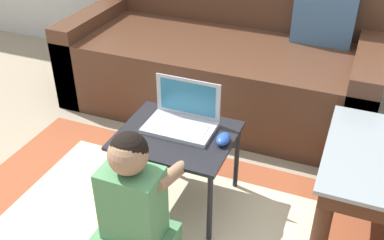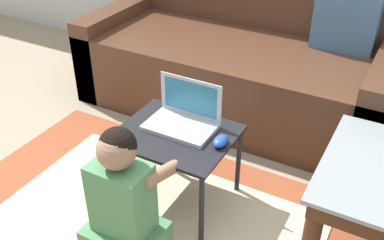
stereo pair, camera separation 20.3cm
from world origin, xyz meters
The scene contains 7 objects.
ground_plane centered at (0.00, 0.00, 0.00)m, with size 16.00×16.00×0.00m, color gray.
area_rug centered at (-0.11, -0.19, 0.00)m, with size 2.04×1.23×0.01m.
couch centered at (-0.23, 1.03, 0.29)m, with size 1.94×0.91×0.82m.
laptop_desk centered at (-0.11, 0.01, 0.35)m, with size 0.52×0.44×0.39m.
laptop centered at (-0.11, 0.08, 0.43)m, with size 0.32×0.20×0.21m.
computer_mouse centered at (0.11, 0.02, 0.42)m, with size 0.06×0.09×0.04m.
person_seated centered at (-0.12, -0.39, 0.28)m, with size 0.32×0.40×0.65m.
Camera 2 is at (0.77, -1.44, 1.55)m, focal length 42.00 mm.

